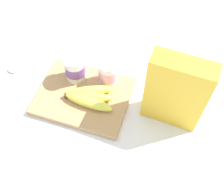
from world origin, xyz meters
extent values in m
plane|color=white|center=(0.00, 0.00, 0.00)|extent=(2.40, 2.40, 0.00)
cube|color=tan|center=(0.00, 0.00, 0.01)|extent=(0.30, 0.24, 0.02)
cube|color=yellow|center=(0.29, 0.02, 0.13)|extent=(0.18, 0.07, 0.26)
cylinder|color=white|center=(-0.05, 0.06, 0.07)|extent=(0.07, 0.07, 0.09)
cylinder|color=#7A4C99|center=(-0.05, 0.06, 0.07)|extent=(0.07, 0.07, 0.04)
cylinder|color=silver|center=(-0.05, 0.06, 0.12)|extent=(0.07, 0.07, 0.00)
cylinder|color=white|center=(0.06, 0.08, 0.07)|extent=(0.06, 0.06, 0.09)
cylinder|color=pink|center=(0.06, 0.08, 0.07)|extent=(0.06, 0.06, 0.05)
cylinder|color=silver|center=(0.06, 0.08, 0.11)|extent=(0.07, 0.07, 0.00)
ellipsoid|color=#E0DC49|center=(0.03, -0.03, 0.04)|extent=(0.17, 0.05, 0.03)
ellipsoid|color=#E0DC49|center=(0.03, -0.01, 0.04)|extent=(0.16, 0.06, 0.03)
ellipsoid|color=#E0DC49|center=(0.02, 0.01, 0.04)|extent=(0.16, 0.10, 0.04)
cylinder|color=brown|center=(-0.05, -0.03, 0.03)|extent=(0.01, 0.01, 0.02)
cylinder|color=silver|center=(-0.23, 0.02, 0.00)|extent=(0.11, 0.02, 0.01)
ellipsoid|color=silver|center=(-0.29, 0.03, 0.01)|extent=(0.04, 0.03, 0.01)
camera|label=1|loc=(0.25, -0.47, 0.80)|focal=44.94mm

